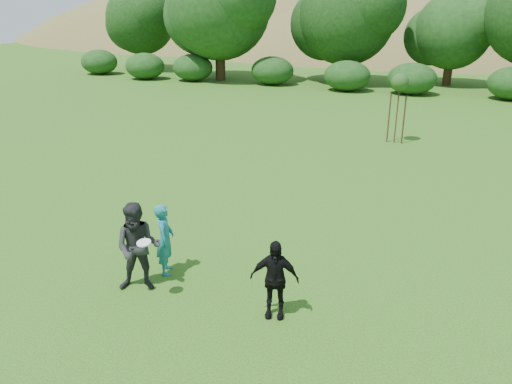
# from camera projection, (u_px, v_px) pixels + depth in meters

# --- Properties ---
(ground) EXTENTS (120.00, 120.00, 0.00)m
(ground) POSITION_uv_depth(u_px,v_px,m) (198.00, 292.00, 10.00)
(ground) COLOR #19470C
(ground) RESTS_ON ground
(player_teal) EXTENTS (0.59, 0.68, 1.56)m
(player_teal) POSITION_uv_depth(u_px,v_px,m) (165.00, 239.00, 10.47)
(player_teal) COLOR #1B6F7B
(player_teal) RESTS_ON ground
(player_grey) EXTENTS (1.11, 1.01, 1.85)m
(player_grey) POSITION_uv_depth(u_px,v_px,m) (138.00, 247.00, 9.80)
(player_grey) COLOR #27282A
(player_grey) RESTS_ON ground
(player_black) EXTENTS (0.96, 0.59, 1.52)m
(player_black) POSITION_uv_depth(u_px,v_px,m) (274.00, 279.00, 8.99)
(player_black) COLOR black
(player_black) RESTS_ON ground
(frisbee) EXTENTS (0.27, 0.27, 0.07)m
(frisbee) POSITION_uv_depth(u_px,v_px,m) (144.00, 243.00, 9.29)
(frisbee) COLOR white
(frisbee) RESTS_ON ground
(sapling) EXTENTS (0.70, 0.70, 2.85)m
(sapling) POSITION_uv_depth(u_px,v_px,m) (400.00, 84.00, 19.96)
(sapling) COLOR #3B2317
(sapling) RESTS_ON ground
(hillside) EXTENTS (150.00, 72.00, 52.00)m
(hillside) POSITION_uv_depth(u_px,v_px,m) (424.00, 130.00, 73.48)
(hillside) COLOR olive
(hillside) RESTS_ON ground
(tree_row) EXTENTS (53.92, 10.38, 9.62)m
(tree_row) POSITION_uv_depth(u_px,v_px,m) (458.00, 13.00, 31.86)
(tree_row) COLOR #3A2616
(tree_row) RESTS_ON ground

